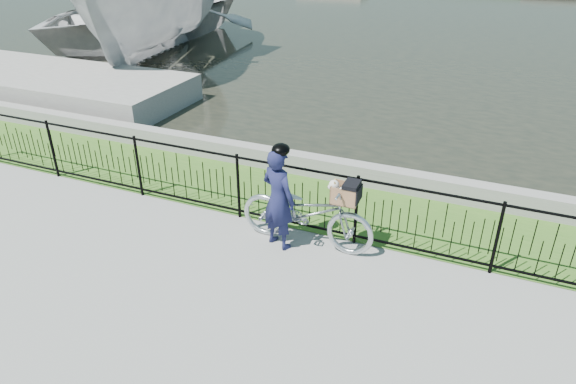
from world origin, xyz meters
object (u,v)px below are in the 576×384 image
at_px(bicycle_rig, 307,212).
at_px(cyclist, 278,197).
at_px(dock, 25,81).
at_px(boat_far, 135,15).

xyz_separation_m(bicycle_rig, cyclist, (-0.39, -0.19, 0.27)).
distance_m(dock, cyclist, 10.89).
relative_size(bicycle_rig, cyclist, 1.26).
distance_m(dock, bicycle_rig, 11.16).
xyz_separation_m(bicycle_rig, boat_far, (-11.82, 11.34, 0.48)).
relative_size(cyclist, boat_far, 0.16).
distance_m(dock, boat_far, 7.32).
bearing_deg(cyclist, bicycle_rig, 26.31).
bearing_deg(bicycle_rig, dock, 157.82).
relative_size(dock, cyclist, 5.98).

